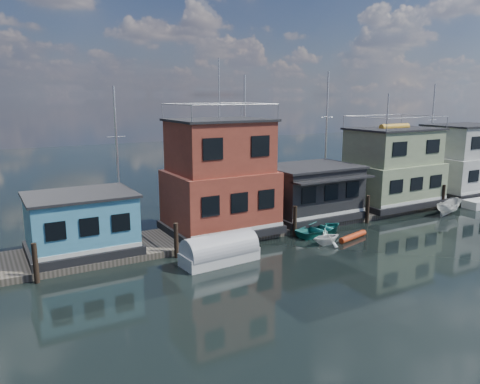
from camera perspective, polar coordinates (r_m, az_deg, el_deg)
ground at (r=30.22m, az=23.51°, el=-8.30°), size 160.00×160.00×0.00m
dock at (r=38.10m, az=9.03°, el=-3.08°), size 48.00×5.00×0.40m
houseboat_blue at (r=30.07m, az=-18.76°, el=-3.63°), size 6.40×4.90×3.66m
houseboat_red at (r=32.69m, az=-2.47°, el=1.61°), size 7.40×5.90×11.86m
houseboat_dark at (r=37.28m, az=8.55°, el=0.11°), size 7.40×6.10×4.06m
houseboat_green at (r=43.19m, az=18.02°, el=2.78°), size 8.40×5.90×7.03m
houseboat_white at (r=51.00m, az=25.64°, el=3.48°), size 8.40×5.90×6.66m
pilings at (r=35.60m, az=11.47°, el=-2.73°), size 42.28×0.28×2.20m
background_masts at (r=44.72m, az=9.21°, el=6.08°), size 36.40×0.16×12.00m
tarp_runabout at (r=28.15m, az=-2.50°, el=-7.22°), size 4.81×2.20×1.90m
red_kayak at (r=33.55m, az=13.59°, el=-5.30°), size 2.86×1.14×0.42m
motorboat at (r=42.86m, az=24.09°, el=-1.71°), size 3.48×1.85×1.28m
dinghy_white at (r=31.93m, az=10.50°, el=-5.37°), size 2.19×1.90×1.13m
dinghy_teal at (r=34.18m, az=9.80°, el=-4.45°), size 4.42×3.41×0.85m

